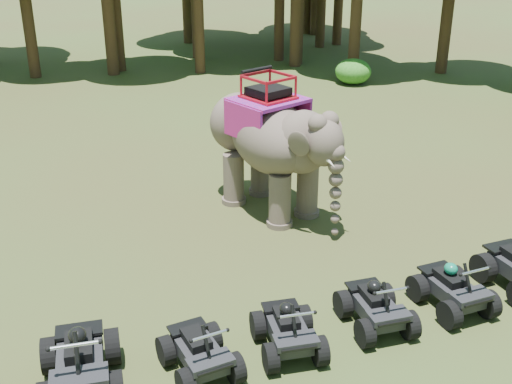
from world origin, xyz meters
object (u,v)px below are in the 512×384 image
at_px(elephant, 270,143).
at_px(atv_3, 376,301).
at_px(atv_2, 288,324).
at_px(atv_4, 454,283).
at_px(atv_1, 199,345).
at_px(atv_0, 79,355).

relative_size(elephant, atv_3, 2.86).
bearing_deg(atv_2, atv_4, 9.00).
bearing_deg(atv_1, atv_4, -5.16).
relative_size(atv_1, atv_2, 0.99).
xyz_separation_m(atv_0, atv_2, (3.69, -0.19, -0.11)).
height_order(atv_3, atv_4, atv_4).
bearing_deg(elephant, atv_3, -110.88).
bearing_deg(atv_1, atv_2, -5.60).
bearing_deg(atv_2, atv_0, -176.71).
height_order(elephant, atv_1, elephant).
height_order(atv_0, atv_2, atv_0).
bearing_deg(atv_4, atv_3, 178.11).
distance_m(atv_2, atv_4, 3.68).
bearing_deg(atv_2, atv_3, 10.20).
distance_m(elephant, atv_4, 6.17).
relative_size(atv_1, atv_3, 0.98).
xyz_separation_m(elephant, atv_4, (1.84, -5.75, -1.29)).
bearing_deg(atv_4, elephant, 104.29).
xyz_separation_m(atv_2, atv_3, (1.88, 0.13, 0.01)).
distance_m(atv_0, atv_1, 2.01).
xyz_separation_m(atv_2, atv_4, (3.67, 0.18, 0.02)).
relative_size(elephant, atv_0, 2.43).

